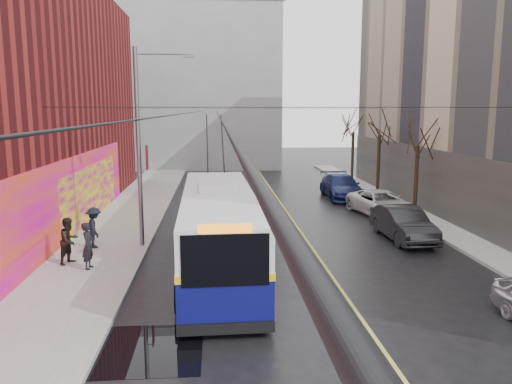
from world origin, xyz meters
TOP-DOWN VIEW (x-y plane):
  - ground at (0.00, 0.00)m, footprint 140.00×140.00m
  - sidewalk_left at (-8.00, 12.00)m, footprint 4.00×60.00m
  - sidewalk_right at (9.00, 12.00)m, footprint 2.00×60.00m
  - lane_line at (1.50, 14.00)m, footprint 0.12×50.00m
  - building_far at (-6.00, 44.99)m, footprint 20.50×12.10m
  - streetlight_pole at (-6.14, 10.00)m, footprint 2.65×0.60m
  - catenary_wires at (-2.54, 14.77)m, footprint 18.00×60.00m
  - tree_near at (9.00, 16.00)m, footprint 3.20×3.20m
  - tree_mid at (9.00, 23.00)m, footprint 3.20×3.20m
  - tree_far at (9.00, 30.00)m, footprint 3.20×3.20m
  - puddle at (-4.72, 0.08)m, footprint 2.84×3.01m
  - pigeons_flying at (-2.26, 10.44)m, footprint 4.84×3.00m
  - trolleybus at (-2.80, 6.73)m, footprint 3.25×12.92m
  - parked_car_b at (6.22, 10.57)m, footprint 1.88×4.99m
  - parked_car_c at (7.00, 16.21)m, footprint 3.35×5.70m
  - parked_car_d at (6.10, 22.28)m, footprint 2.40×5.80m
  - following_car at (-3.61, 18.32)m, footprint 2.28×4.48m
  - pedestrian_a at (-7.88, 6.73)m, footprint 0.49×0.71m
  - pedestrian_b at (-8.82, 7.52)m, footprint 1.06×1.15m
  - pedestrian_c at (-8.37, 9.81)m, footprint 1.07×1.36m

SIDE VIEW (x-z plane):
  - ground at x=0.00m, z-range 0.00..0.00m
  - lane_line at x=1.50m, z-range 0.00..0.01m
  - puddle at x=-4.72m, z-range 0.00..0.01m
  - sidewalk_left at x=-8.00m, z-range 0.00..0.15m
  - sidewalk_right at x=9.00m, z-range 0.00..0.15m
  - following_car at x=-3.61m, z-range 0.00..1.46m
  - parked_car_c at x=7.00m, z-range 0.00..1.49m
  - parked_car_b at x=6.22m, z-range 0.00..1.63m
  - parked_car_d at x=6.10m, z-range 0.00..1.68m
  - pedestrian_c at x=-8.37m, z-range 0.15..1.99m
  - pedestrian_a at x=-7.88m, z-range 0.15..2.00m
  - pedestrian_b at x=-8.82m, z-range 0.15..2.04m
  - trolleybus at x=-2.80m, z-range -1.35..4.73m
  - streetlight_pole at x=-6.14m, z-range 0.35..9.35m
  - tree_near at x=9.00m, z-range 1.78..8.18m
  - tree_far at x=9.00m, z-range 1.86..8.43m
  - tree_mid at x=9.00m, z-range 1.91..8.59m
  - catenary_wires at x=-2.54m, z-range 6.13..6.36m
  - pigeons_flying at x=-2.26m, z-range 5.78..7.71m
  - building_far at x=-6.00m, z-range 0.02..18.02m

